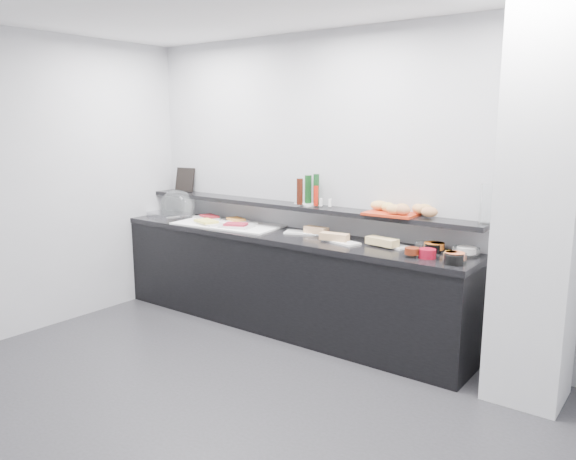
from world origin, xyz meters
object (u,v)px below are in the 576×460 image
Objects in this scene: framed_print at (185,180)px; condiment_tray at (307,204)px; cloche_base at (170,214)px; bread_tray at (392,214)px; carafe at (487,204)px; sandwich_plate_mid at (341,242)px.

condiment_tray is (1.65, -0.03, -0.12)m from framed_print.
condiment_tray reaches higher than cloche_base.
bread_tray is at bearing 20.45° from condiment_tray.
framed_print reaches higher than bread_tray.
cloche_base is at bearing -101.33° from framed_print.
cloche_base is 3.35m from carafe.
framed_print is at bearing -157.50° from condiment_tray.
sandwich_plate_mid is at bearing -0.51° from condiment_tray.
framed_print is 2.54m from bread_tray.
framed_print is 0.87× the size of carafe.
cloche_base is at bearing -179.46° from bread_tray.
sandwich_plate_mid is 1.52× the size of condiment_tray.
framed_print is 3.30m from carafe.
bread_tray is (0.37, 0.18, 0.25)m from sandwich_plate_mid.
framed_print is at bearing -171.60° from sandwich_plate_mid.
framed_print is at bearing 175.66° from bread_tray.
framed_print reaches higher than sandwich_plate_mid.
bread_tray reaches higher than sandwich_plate_mid.
carafe reaches higher than cloche_base.
condiment_tray is 0.54× the size of bread_tray.
sandwich_plate_mid is (2.19, -0.04, -0.01)m from cloche_base.
sandwich_plate_mid is 2.22m from framed_print.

